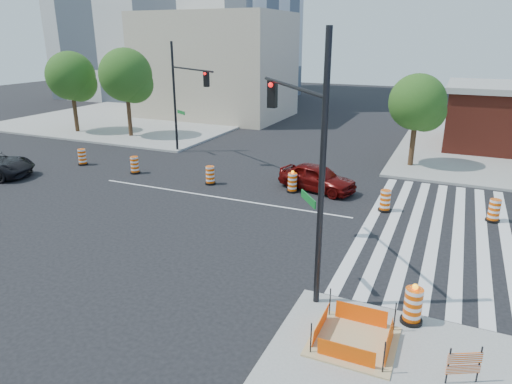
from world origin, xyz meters
TOP-DOWN VIEW (x-y plane):
  - ground at (0.00, 0.00)m, footprint 120.00×120.00m
  - sidewalk_nw at (-18.00, 18.00)m, footprint 22.00×22.00m
  - crosswalk_east at (10.95, 0.00)m, footprint 6.75×13.50m
  - lane_centerline at (0.00, 0.00)m, footprint 14.00×0.12m
  - excavation_pit at (9.00, -9.00)m, footprint 2.20×2.20m
  - beige_midrise at (-12.00, 22.00)m, footprint 14.00×10.00m
  - red_coupe at (4.35, 3.12)m, footprint 4.47×2.65m
  - signal_pole_se at (6.50, -6.20)m, footprint 3.80×4.80m
  - signal_pole_nw at (-5.97, 6.66)m, footprint 4.81×3.01m
  - pit_drum at (10.29, -7.45)m, footprint 0.62×0.62m
  - barricade at (11.62, -9.45)m, footprint 0.75×0.42m
  - tree_north_a at (-18.67, 9.66)m, footprint 3.94×3.94m
  - tree_north_b at (-13.35, 10.05)m, footprint 4.12×4.12m
  - tree_north_c at (8.43, 9.95)m, footprint 3.43×3.38m
  - median_drum_0 at (-10.81, 1.97)m, footprint 0.60×0.60m
  - median_drum_1 at (-6.54, 1.78)m, footprint 0.60×0.60m
  - median_drum_2 at (-1.37, 1.76)m, footprint 0.60×0.60m
  - median_drum_3 at (3.24, 2.34)m, footprint 0.60×0.60m
  - median_drum_4 at (8.15, 1.48)m, footprint 0.60×0.60m
  - median_drum_5 at (12.75, 2.14)m, footprint 0.60×0.60m

SIDE VIEW (x-z plane):
  - ground at x=0.00m, z-range 0.00..0.00m
  - lane_centerline at x=0.00m, z-range 0.00..0.01m
  - crosswalk_east at x=10.95m, z-range 0.00..0.01m
  - sidewalk_nw at x=-18.00m, z-range 0.00..0.15m
  - excavation_pit at x=9.00m, z-range -0.23..0.67m
  - median_drum_0 at x=-10.81m, z-range -0.03..0.99m
  - median_drum_1 at x=-6.54m, z-range -0.03..0.99m
  - median_drum_2 at x=-1.37m, z-range -0.03..0.99m
  - median_drum_4 at x=8.15m, z-range -0.03..0.99m
  - median_drum_5 at x=12.75m, z-range -0.03..0.99m
  - median_drum_3 at x=3.24m, z-range -0.10..1.08m
  - pit_drum at x=10.29m, z-range 0.05..1.26m
  - barricade at x=11.62m, z-range 0.20..1.17m
  - red_coupe at x=4.35m, z-range 0.00..1.43m
  - tree_north_c at x=8.43m, z-range 0.98..6.73m
  - tree_north_a at x=-18.67m, z-range 1.15..7.84m
  - signal_pole_nw at x=-5.97m, z-range 0.84..8.19m
  - tree_north_b at x=-13.35m, z-range 1.20..8.20m
  - signal_pole_se at x=6.50m, z-range 0.90..8.82m
  - beige_midrise at x=-12.00m, z-range 0.00..10.00m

